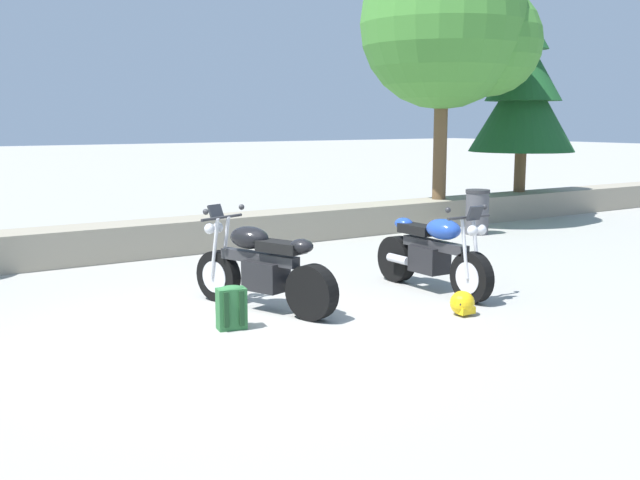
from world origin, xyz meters
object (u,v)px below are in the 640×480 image
at_px(rider_backpack, 231,306).
at_px(rider_helmet, 463,303).
at_px(motorcycle_blue_centre, 433,254).
at_px(trash_bin, 477,212).
at_px(motorcycle_black_near_left, 261,269).
at_px(leafy_tree_mid_right, 453,29).
at_px(pine_tree_far_right, 523,92).

height_order(rider_backpack, rider_helmet, rider_backpack).
xyz_separation_m(motorcycle_blue_centre, trash_bin, (4.00, 3.20, -0.05)).
relative_size(motorcycle_black_near_left, motorcycle_blue_centre, 0.97).
distance_m(leafy_tree_mid_right, pine_tree_far_right, 2.74).
relative_size(rider_backpack, leafy_tree_mid_right, 0.09).
distance_m(pine_tree_far_right, trash_bin, 3.98).
relative_size(motorcycle_black_near_left, rider_backpack, 4.25).
bearing_deg(motorcycle_blue_centre, trash_bin, 38.63).
bearing_deg(motorcycle_black_near_left, rider_helmet, -39.98).
height_order(rider_helmet, leafy_tree_mid_right, leafy_tree_mid_right).
distance_m(leafy_tree_mid_right, trash_bin, 3.77).
relative_size(rider_helmet, pine_tree_far_right, 0.07).
distance_m(motorcycle_black_near_left, rider_helmet, 2.33).
xyz_separation_m(motorcycle_black_near_left, motorcycle_blue_centre, (2.28, -0.41, 0.00)).
height_order(rider_helmet, trash_bin, trash_bin).
bearing_deg(motorcycle_blue_centre, leafy_tree_mid_right, 45.21).
bearing_deg(rider_helmet, motorcycle_black_near_left, 140.02).
xyz_separation_m(rider_backpack, trash_bin, (6.94, 3.33, 0.19)).
relative_size(motorcycle_blue_centre, leafy_tree_mid_right, 0.40).
bearing_deg(trash_bin, rider_backpack, -154.36).
distance_m(motorcycle_black_near_left, rider_backpack, 0.88).
bearing_deg(rider_helmet, leafy_tree_mid_right, 48.28).
bearing_deg(motorcycle_black_near_left, rider_backpack, -140.81).
bearing_deg(pine_tree_far_right, trash_bin, -152.24).
bearing_deg(motorcycle_black_near_left, trash_bin, 23.98).
bearing_deg(motorcycle_blue_centre, rider_helmet, -115.50).
relative_size(rider_backpack, rider_helmet, 1.68).
bearing_deg(rider_backpack, rider_helmet, -21.26).
distance_m(motorcycle_black_near_left, pine_tree_far_right, 10.33).
height_order(motorcycle_blue_centre, trash_bin, motorcycle_blue_centre).
distance_m(rider_helmet, trash_bin, 6.23).
bearing_deg(leafy_tree_mid_right, rider_backpack, -148.17).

